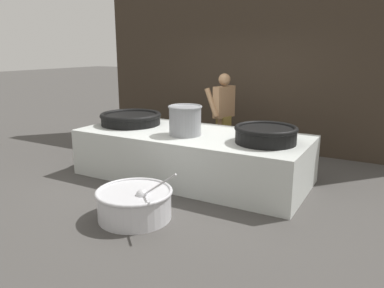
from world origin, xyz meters
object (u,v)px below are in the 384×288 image
object	(u,v)px
giant_wok_near	(131,118)
prep_bowl_vegetables	(135,202)
stock_pot	(185,120)
cook	(223,113)
giant_wok_far	(266,134)

from	to	relation	value
giant_wok_near	prep_bowl_vegetables	distance (m)	2.33
stock_pot	cook	size ratio (longest dim) A/B	0.33
giant_wok_far	stock_pot	bearing A→B (deg)	-174.60
giant_wok_near	cook	bearing A→B (deg)	45.95
giant_wok_far	cook	xyz separation A→B (m)	(-1.30, 1.40, -0.01)
stock_pot	prep_bowl_vegetables	world-z (taller)	stock_pot
stock_pot	prep_bowl_vegetables	xyz separation A→B (m)	(0.13, -1.49, -0.79)
giant_wok_far	prep_bowl_vegetables	xyz separation A→B (m)	(-1.13, -1.61, -0.68)
cook	prep_bowl_vegetables	xyz separation A→B (m)	(0.18, -3.01, -0.67)
giant_wok_far	cook	size ratio (longest dim) A/B	0.55
giant_wok_near	giant_wok_far	world-z (taller)	giant_wok_far
giant_wok_far	stock_pot	xyz separation A→B (m)	(-1.26, -0.12, 0.11)
stock_pot	prep_bowl_vegetables	bearing A→B (deg)	-84.87
giant_wok_far	prep_bowl_vegetables	distance (m)	2.08
cook	prep_bowl_vegetables	size ratio (longest dim) A/B	1.33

